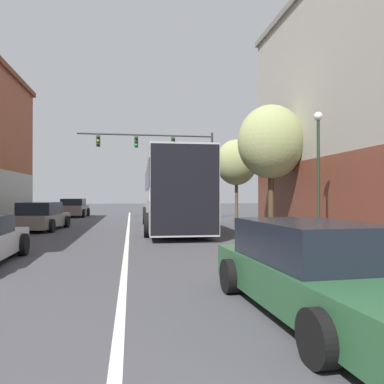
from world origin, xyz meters
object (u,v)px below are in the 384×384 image
at_px(bus, 172,189).
at_px(traffic_signal_gantry, 167,153).
at_px(parked_car_left_near, 74,208).
at_px(street_tree_near, 271,142).
at_px(street_tree_far, 236,163).
at_px(hatchback_foreground, 315,271).
at_px(street_lamp, 318,175).
at_px(parked_car_left_mid, 41,217).

relative_size(bus, traffic_signal_gantry, 1.17).
distance_m(parked_car_left_near, street_tree_near, 18.65).
height_order(parked_car_left_near, street_tree_far, street_tree_far).
height_order(hatchback_foreground, traffic_signal_gantry, traffic_signal_gantry).
xyz_separation_m(hatchback_foreground, traffic_signal_gantry, (0.04, 22.55, 4.24)).
relative_size(parked_car_left_near, street_lamp, 0.88).
distance_m(bus, traffic_signal_gantry, 9.23).
bearing_deg(traffic_signal_gantry, street_tree_far, -54.78).
bearing_deg(hatchback_foreground, traffic_signal_gantry, -2.57).
height_order(bus, hatchback_foreground, bus).
relative_size(bus, parked_car_left_near, 2.95).
bearing_deg(bus, hatchback_foreground, -176.24).
height_order(hatchback_foreground, street_lamp, street_lamp).
relative_size(bus, street_tree_near, 2.00).
xyz_separation_m(hatchback_foreground, parked_car_left_near, (-7.11, 25.94, 0.07)).
height_order(parked_car_left_mid, street_lamp, street_lamp).
relative_size(traffic_signal_gantry, street_lamp, 2.23).
xyz_separation_m(parked_car_left_mid, traffic_signal_gantry, (7.00, 8.23, 4.21)).
height_order(traffic_signal_gantry, street_lamp, traffic_signal_gantry).
bearing_deg(parked_car_left_mid, bus, -89.69).
xyz_separation_m(bus, street_lamp, (4.06, -7.31, 0.37)).
relative_size(street_tree_near, street_tree_far, 1.13).
bearing_deg(traffic_signal_gantry, street_lamp, -77.88).
distance_m(parked_car_left_near, parked_car_left_mid, 11.63).
distance_m(bus, parked_car_left_near, 13.87).
bearing_deg(street_tree_near, bus, 147.55).
bearing_deg(parked_car_left_near, traffic_signal_gantry, -113.36).
distance_m(bus, parked_car_left_mid, 6.56).
distance_m(street_tree_near, street_tree_far, 6.14).
distance_m(hatchback_foreground, street_tree_near, 12.19).
relative_size(traffic_signal_gantry, street_tree_near, 1.71).
bearing_deg(street_tree_far, bus, -141.70).
bearing_deg(street_lamp, parked_car_left_mid, 143.15).
relative_size(hatchback_foreground, traffic_signal_gantry, 0.47).
bearing_deg(traffic_signal_gantry, parked_car_left_near, 154.59).
bearing_deg(street_lamp, bus, 119.07).
height_order(traffic_signal_gantry, street_tree_far, traffic_signal_gantry).
xyz_separation_m(parked_car_left_mid, street_lamp, (10.45, -7.84, 1.74)).
bearing_deg(parked_car_left_mid, street_tree_far, -69.78).
distance_m(bus, hatchback_foreground, 13.87).
xyz_separation_m(street_lamp, street_tree_near, (0.16, 4.62, 1.73)).
height_order(parked_car_left_mid, street_tree_near, street_tree_near).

